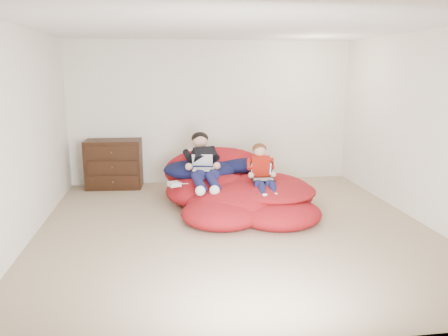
# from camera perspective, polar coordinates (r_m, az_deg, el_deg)

# --- Properties ---
(room_shell) EXTENTS (5.10, 5.10, 2.77)m
(room_shell) POSITION_cam_1_polar(r_m,az_deg,el_deg) (5.62, 1.43, -5.74)
(room_shell) COLOR tan
(room_shell) RESTS_ON ground
(dresser) EXTENTS (0.96, 0.56, 0.84)m
(dresser) POSITION_cam_1_polar(r_m,az_deg,el_deg) (7.72, -14.18, 0.51)
(dresser) COLOR black
(dresser) RESTS_ON ground
(beanbag_pile) EXTENTS (2.23, 2.40, 0.86)m
(beanbag_pile) POSITION_cam_1_polar(r_m,az_deg,el_deg) (6.46, 1.82, -2.94)
(beanbag_pile) COLOR #AE131A
(beanbag_pile) RESTS_ON ground
(cream_pillow) EXTENTS (0.39, 0.25, 0.25)m
(cream_pillow) POSITION_cam_1_polar(r_m,az_deg,el_deg) (7.13, -4.22, 1.55)
(cream_pillow) COLOR white
(cream_pillow) RESTS_ON beanbag_pile
(older_boy) EXTENTS (0.44, 1.28, 0.71)m
(older_boy) POSITION_cam_1_polar(r_m,az_deg,el_deg) (6.51, -2.86, 0.97)
(older_boy) COLOR black
(older_boy) RESTS_ON beanbag_pile
(younger_boy) EXTENTS (0.30, 0.85, 0.65)m
(younger_boy) POSITION_cam_1_polar(r_m,az_deg,el_deg) (6.17, 5.00, -0.27)
(younger_boy) COLOR #B61D10
(younger_boy) RESTS_ON beanbag_pile
(laptop_white) EXTENTS (0.33, 0.36, 0.21)m
(laptop_white) POSITION_cam_1_polar(r_m,az_deg,el_deg) (6.40, -2.76, 0.36)
(laptop_white) COLOR silver
(laptop_white) RESTS_ON older_boy
(laptop_black) EXTENTS (0.33, 0.30, 0.23)m
(laptop_black) POSITION_cam_1_polar(r_m,az_deg,el_deg) (6.17, 5.03, -0.88)
(laptop_black) COLOR black
(laptop_black) RESTS_ON younger_boy
(power_adapter) EXTENTS (0.20, 0.20, 0.06)m
(power_adapter) POSITION_cam_1_polar(r_m,az_deg,el_deg) (6.20, -6.53, -2.10)
(power_adapter) COLOR silver
(power_adapter) RESTS_ON beanbag_pile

